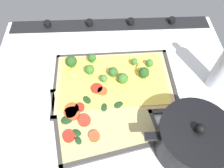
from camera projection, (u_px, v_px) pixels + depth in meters
The scene contains 7 objects.
ground_plane at pixel (114, 90), 73.31cm from camera, with size 84.65×69.29×3.00cm, color silver.
stove_control_panel at pixel (110, 24), 89.15cm from camera, with size 81.27×7.00×2.60cm.
baking_tray_front at pixel (114, 82), 72.95cm from camera, with size 40.69×26.40×1.30cm.
broccoli_pizza at pixel (113, 78), 72.17cm from camera, with size 38.23×23.95×5.86cm.
baking_tray_back at pixel (103, 115), 65.99cm from camera, with size 34.00×30.97×1.30cm.
veggie_pizza_back at pixel (99, 114), 65.40cm from camera, with size 31.16×28.13×1.90cm.
cooking_pot at pixel (192, 139), 56.35cm from camera, with size 25.36×18.53×13.68cm.
Camera 1 is at (2.19, 39.44, 60.29)cm, focal length 34.77 mm.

